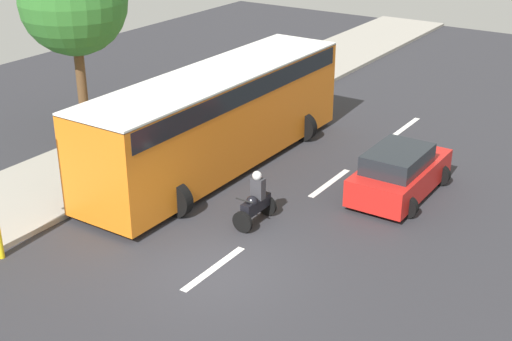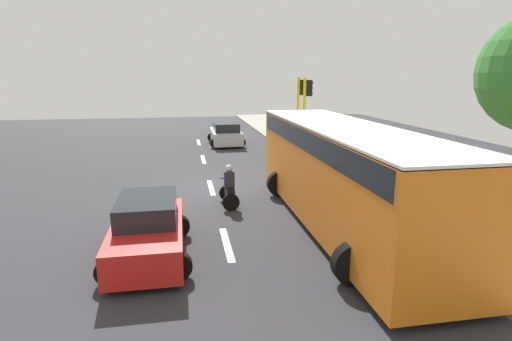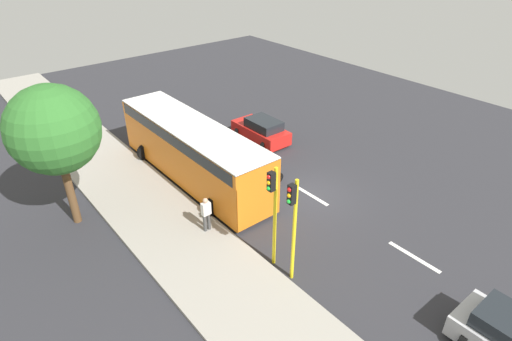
% 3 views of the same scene
% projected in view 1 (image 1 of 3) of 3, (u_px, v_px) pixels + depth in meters
% --- Properties ---
extents(ground_plane, '(40.00, 60.00, 0.10)m').
position_uv_depth(ground_plane, '(214.00, 270.00, 17.28)').
color(ground_plane, '#2D2D33').
extents(sidewalk, '(4.00, 60.00, 0.15)m').
position_uv_depth(sidewalk, '(23.00, 197.00, 20.78)').
color(sidewalk, '#9E998E').
rests_on(sidewalk, ground).
extents(lane_stripe_far_north, '(0.20, 2.40, 0.01)m').
position_uv_depth(lane_stripe_far_north, '(405.00, 127.00, 26.41)').
color(lane_stripe_far_north, white).
rests_on(lane_stripe_far_north, ground).
extents(lane_stripe_north, '(0.20, 2.40, 0.01)m').
position_uv_depth(lane_stripe_north, '(330.00, 183.00, 21.84)').
color(lane_stripe_north, white).
rests_on(lane_stripe_north, ground).
extents(lane_stripe_mid, '(0.20, 2.40, 0.01)m').
position_uv_depth(lane_stripe_mid, '(214.00, 268.00, 17.26)').
color(lane_stripe_mid, white).
rests_on(lane_stripe_mid, ground).
extents(car_red, '(2.18, 3.94, 1.52)m').
position_uv_depth(car_red, '(399.00, 173.00, 20.81)').
color(car_red, red).
rests_on(car_red, ground).
extents(city_bus, '(3.20, 11.00, 3.16)m').
position_uv_depth(city_bus, '(218.00, 112.00, 22.35)').
color(city_bus, orange).
rests_on(city_bus, ground).
extents(motorcycle, '(0.60, 1.30, 1.53)m').
position_uv_depth(motorcycle, '(256.00, 202.00, 19.19)').
color(motorcycle, black).
rests_on(motorcycle, ground).
extents(pedestrian_near_signal, '(0.40, 0.24, 1.69)m').
position_uv_depth(pedestrian_near_signal, '(71.00, 166.00, 20.37)').
color(pedestrian_near_signal, '#3F3F3F').
rests_on(pedestrian_near_signal, sidewalk).
extents(street_tree_center, '(3.79, 3.79, 6.58)m').
position_uv_depth(street_tree_center, '(73.00, 2.00, 24.53)').
color(street_tree_center, brown).
rests_on(street_tree_center, ground).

